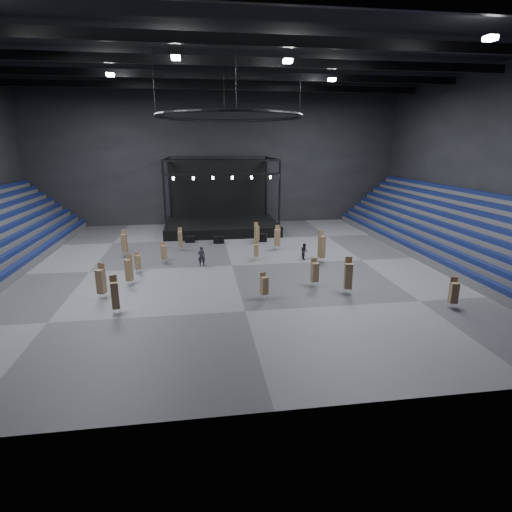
{
  "coord_description": "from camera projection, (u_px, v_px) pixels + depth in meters",
  "views": [
    {
      "loc": [
        -2.82,
        -35.04,
        10.79
      ],
      "look_at": [
        1.95,
        -2.0,
        1.4
      ],
      "focal_mm": 28.0,
      "sensor_mm": 36.0,
      "label": 1
    }
  ],
  "objects": [
    {
      "name": "ceiling",
      "position": [
        228.0,
        50.0,
        31.82
      ],
      "size": [
        50.0,
        42.0,
        0.2
      ],
      "primitive_type": "cube",
      "color": "black",
      "rests_on": "wall_back"
    },
    {
      "name": "truss_ring",
      "position": [
        229.0,
        116.0,
        33.18
      ],
      "size": [
        12.3,
        12.3,
        5.15
      ],
      "color": "black",
      "rests_on": "ceiling"
    },
    {
      "name": "chair_stack_5",
      "position": [
        101.0,
        281.0,
        28.52
      ],
      "size": [
        0.67,
        0.67,
        2.63
      ],
      "rotation": [
        0.0,
        0.0,
        -0.38
      ],
      "color": "silver",
      "rests_on": "floor"
    },
    {
      "name": "wall_back",
      "position": [
        218.0,
        158.0,
        54.27
      ],
      "size": [
        50.0,
        0.2,
        18.0
      ],
      "primitive_type": "cube",
      "color": "black",
      "rests_on": "ground"
    },
    {
      "name": "chair_stack_11",
      "position": [
        322.0,
        246.0,
        37.42
      ],
      "size": [
        0.69,
        0.69,
        3.03
      ],
      "rotation": [
        0.0,
        0.0,
        0.4
      ],
      "color": "silver",
      "rests_on": "floor"
    },
    {
      "name": "crew_member",
      "position": [
        304.0,
        251.0,
        38.65
      ],
      "size": [
        0.68,
        0.83,
        1.57
      ],
      "primitive_type": "imported",
      "rotation": [
        0.0,
        0.0,
        1.69
      ],
      "color": "black",
      "rests_on": "floor"
    },
    {
      "name": "wall_front",
      "position": [
        278.0,
        196.0,
        14.25
      ],
      "size": [
        50.0,
        0.2,
        18.0
      ],
      "primitive_type": "cube",
      "color": "black",
      "rests_on": "ground"
    },
    {
      "name": "chair_stack_3",
      "position": [
        277.0,
        237.0,
        41.96
      ],
      "size": [
        0.72,
        0.72,
        2.6
      ],
      "rotation": [
        0.0,
        0.0,
        -0.39
      ],
      "color": "silver",
      "rests_on": "floor"
    },
    {
      "name": "chair_stack_7",
      "position": [
        315.0,
        272.0,
        31.05
      ],
      "size": [
        0.57,
        0.57,
        2.27
      ],
      "rotation": [
        0.0,
        0.0,
        0.14
      ],
      "color": "silver",
      "rests_on": "floor"
    },
    {
      "name": "stage",
      "position": [
        221.0,
        219.0,
        51.78
      ],
      "size": [
        14.0,
        10.0,
        9.2
      ],
      "color": "black",
      "rests_on": "floor"
    },
    {
      "name": "chair_stack_0",
      "position": [
        164.0,
        252.0,
        37.22
      ],
      "size": [
        0.58,
        0.58,
        2.01
      ],
      "rotation": [
        0.0,
        0.0,
        0.39
      ],
      "color": "silver",
      "rests_on": "floor"
    },
    {
      "name": "chair_stack_2",
      "position": [
        264.0,
        285.0,
        28.54
      ],
      "size": [
        0.6,
        0.6,
        1.97
      ],
      "rotation": [
        0.0,
        0.0,
        0.38
      ],
      "color": "silver",
      "rests_on": "floor"
    },
    {
      "name": "man_center",
      "position": [
        201.0,
        256.0,
        36.35
      ],
      "size": [
        0.68,
        0.45,
        1.84
      ],
      "primitive_type": "imported",
      "rotation": [
        0.0,
        0.0,
        3.13
      ],
      "color": "black",
      "rests_on": "floor"
    },
    {
      "name": "chair_stack_8",
      "position": [
        115.0,
        295.0,
        25.94
      ],
      "size": [
        0.58,
        0.58,
        2.63
      ],
      "rotation": [
        0.0,
        0.0,
        0.25
      ],
      "color": "silver",
      "rests_on": "floor"
    },
    {
      "name": "chair_stack_4",
      "position": [
        256.0,
        250.0,
        38.31
      ],
      "size": [
        0.48,
        0.48,
        1.81
      ],
      "rotation": [
        0.0,
        0.0,
        -0.12
      ],
      "color": "silver",
      "rests_on": "floor"
    },
    {
      "name": "wall_right",
      "position": [
        494.0,
        164.0,
        37.7
      ],
      "size": [
        0.2,
        42.0,
        18.0
      ],
      "primitive_type": "cube",
      "color": "black",
      "rests_on": "ground"
    },
    {
      "name": "chair_stack_14",
      "position": [
        454.0,
        292.0,
        26.89
      ],
      "size": [
        0.58,
        0.58,
        2.18
      ],
      "rotation": [
        0.0,
        0.0,
        -0.19
      ],
      "color": "silver",
      "rests_on": "floor"
    },
    {
      "name": "bleachers_right",
      "position": [
        463.0,
        239.0,
        39.39
      ],
      "size": [
        7.2,
        40.0,
        6.4
      ],
      "color": "#4B4B4D",
      "rests_on": "floor"
    },
    {
      "name": "chair_stack_12",
      "position": [
        129.0,
        270.0,
        31.34
      ],
      "size": [
        0.6,
        0.6,
        2.51
      ],
      "rotation": [
        0.0,
        0.0,
        -0.42
      ],
      "color": "silver",
      "rests_on": "floor"
    },
    {
      "name": "chair_stack_13",
      "position": [
        257.0,
        233.0,
        44.47
      ],
      "size": [
        0.57,
        0.57,
        2.43
      ],
      "rotation": [
        0.0,
        0.0,
        0.24
      ],
      "color": "silver",
      "rests_on": "floor"
    },
    {
      "name": "chair_stack_10",
      "position": [
        138.0,
        262.0,
        34.35
      ],
      "size": [
        0.57,
        0.57,
        1.88
      ],
      "rotation": [
        0.0,
        0.0,
        0.41
      ],
      "color": "silver",
      "rests_on": "floor"
    },
    {
      "name": "flight_case_left",
      "position": [
        190.0,
        239.0,
        45.25
      ],
      "size": [
        1.15,
        0.64,
        0.74
      ],
      "primitive_type": "cube",
      "rotation": [
        0.0,
        0.0,
        -0.08
      ],
      "color": "black",
      "rests_on": "floor"
    },
    {
      "name": "roof_girders",
      "position": [
        228.0,
        61.0,
        32.04
      ],
      "size": [
        49.0,
        30.35,
        0.7
      ],
      "color": "black",
      "rests_on": "ceiling"
    },
    {
      "name": "flight_case_mid",
      "position": [
        219.0,
        240.0,
        44.86
      ],
      "size": [
        1.23,
        0.7,
        0.79
      ],
      "primitive_type": "cube",
      "rotation": [
        0.0,
        0.0,
        -0.09
      ],
      "color": "black",
      "rests_on": "floor"
    },
    {
      "name": "floor",
      "position": [
        232.0,
        266.0,
        36.7
      ],
      "size": [
        50.0,
        50.0,
        0.0
      ],
      "primitive_type": "plane",
      "color": "#545457",
      "rests_on": "ground"
    },
    {
      "name": "chair_stack_1",
      "position": [
        348.0,
        275.0,
        29.42
      ],
      "size": [
        0.61,
        0.61,
        2.84
      ],
      "rotation": [
        0.0,
        0.0,
        -0.17
      ],
      "color": "silver",
      "rests_on": "floor"
    },
    {
      "name": "chair_stack_6",
      "position": [
        180.0,
        239.0,
        41.71
      ],
      "size": [
        0.45,
        0.45,
        2.4
      ],
      "rotation": [
        0.0,
        0.0,
        -0.04
      ],
      "color": "silver",
      "rests_on": "floor"
    },
    {
      "name": "flight_case_right",
      "position": [
        261.0,
        238.0,
        45.69
      ],
      "size": [
        1.48,
        1.0,
        0.9
      ],
      "primitive_type": "cube",
      "rotation": [
        0.0,
        0.0,
        -0.26
      ],
      "color": "black",
      "rests_on": "floor"
    },
    {
      "name": "floodlights",
      "position": [
        233.0,
        59.0,
        28.39
      ],
      "size": [
        28.6,
        16.6,
        0.25
      ],
      "color": "white",
      "rests_on": "roof_girders"
    },
    {
      "name": "chair_stack_9",
      "position": [
        124.0,
        243.0,
        39.49
      ],
      "size": [
        0.53,
        0.53,
        2.67
      ],
      "rotation": [
        0.0,
        0.0,
        -0.06
      ],
      "color": "silver",
      "rests_on": "floor"
    }
  ]
}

